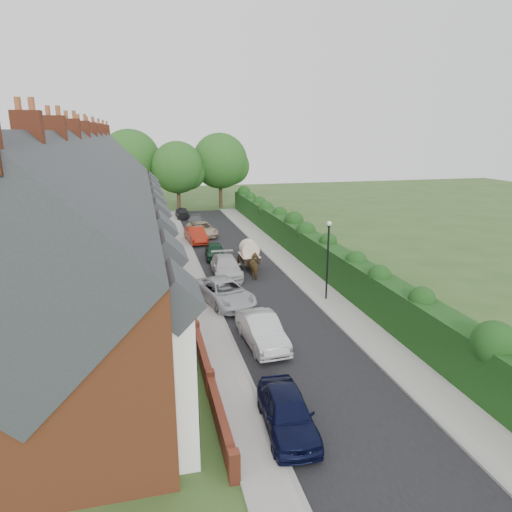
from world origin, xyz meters
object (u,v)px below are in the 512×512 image
Objects in this scene: horse at (256,266)px; horse_cart at (249,253)px; lamppost at (328,251)px; car_grey at (195,221)px; car_white at (226,267)px; car_green at (215,251)px; car_black at (182,213)px; car_red at (196,235)px; car_beige at (202,229)px; car_silver_a at (262,331)px; car_silver_b at (224,292)px; car_navy at (287,412)px.

horse_cart is (0.00, 2.17, 0.48)m from horse.
lamppost is 8.73m from horse_cart.
lamppost reaches higher than car_grey.
car_white is 2.51m from horse_cart.
car_white is 5.08m from car_green.
car_grey is 1.13× the size of car_black.
car_red reaches higher than car_beige.
car_beige is (-0.01, 14.02, -0.02)m from car_white.
car_red is 0.89× the size of car_beige.
horse_cart is (2.14, -3.77, 0.68)m from car_green.
car_green is at bearing 85.78° from car_silver_a.
car_white is at bearing -81.00° from car_grey.
car_black is at bearing 98.93° from car_green.
car_white is at bearing 64.19° from car_silver_b.
car_silver_b is at bearing -102.69° from car_beige.
car_black is 1.23× the size of horse_cart.
car_navy is at bearing -82.91° from car_grey.
horse_cart reaches higher than car_navy.
car_red reaches higher than car_navy.
car_silver_a is 25.68m from car_beige.
lamppost is at bearing 38.93° from car_silver_a.
car_green is at bearing -69.87° from horse.
car_navy is 18.54m from car_white.
car_green is (1.03, 10.63, -0.10)m from car_silver_b.
car_beige is (0.07, 8.94, 0.06)m from car_green.
horse is 2.22m from horse_cart.
car_silver_b is at bearing 56.27° from horse.
lamppost is at bearing -59.33° from car_green.
car_grey is at bearing 102.06° from lamppost.
car_navy is at bearing -90.90° from car_black.
car_red is 1.15× the size of car_black.
car_white reaches higher than car_black.
horse_cart is (-3.23, 7.87, -1.97)m from lamppost.
car_white is (-5.29, 6.56, -2.57)m from lamppost.
car_silver_b is 1.41× the size of car_green.
car_silver_a is (-5.57, -5.10, -2.53)m from lamppost.
car_white is (1.11, 5.56, -0.02)m from car_silver_b.
lamppost is 0.96× the size of car_silver_b.
car_navy is 0.79× the size of car_silver_b.
car_navy is at bearing -100.48° from car_silver_a.
car_silver_b is 5.67m from car_white.
lamppost is 1.31× the size of car_black.
car_grey is at bearing 78.54° from car_red.
car_beige is at bearing 104.44° from lamppost.
car_silver_a reaches higher than car_beige.
car_navy is 23.60m from car_green.
car_red is at bearing -75.69° from horse.
car_navy reaches higher than car_beige.
car_beige is (-5.30, 20.58, -2.59)m from lamppost.
car_white is at bearing -99.44° from car_beige.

